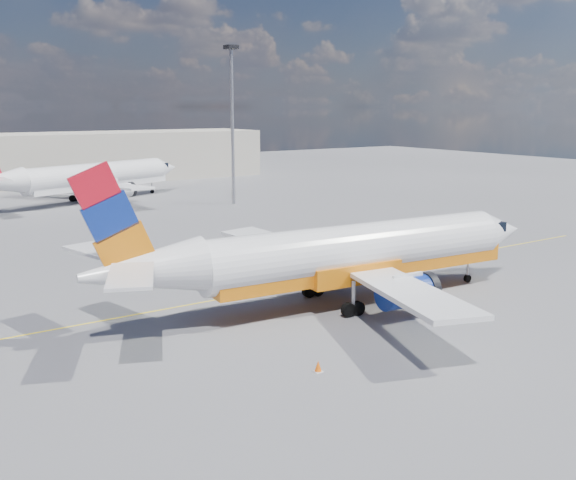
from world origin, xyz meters
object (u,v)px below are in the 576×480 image
main_jet (345,254)px  gse_tug (335,247)px  second_jet (90,177)px  traffic_cone (318,366)px

main_jet → gse_tug: size_ratio=12.21×
second_jet → traffic_cone: (-7.81, -60.50, -2.94)m
main_jet → second_jet: main_jet is taller
gse_tug → traffic_cone: (-15.14, -18.25, -0.56)m
main_jet → traffic_cone: main_jet is taller
main_jet → gse_tug: 13.20m
main_jet → second_jet: size_ratio=1.01×
gse_tug → main_jet: bearing=-117.3°
gse_tug → traffic_cone: 23.72m
main_jet → gse_tug: bearing=59.4°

